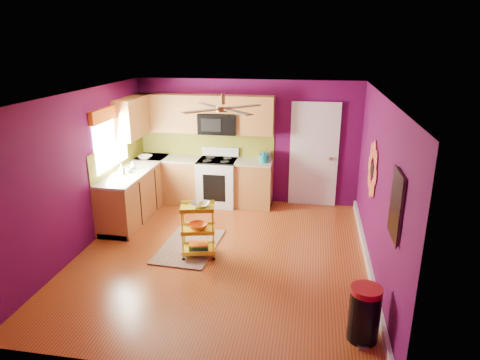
# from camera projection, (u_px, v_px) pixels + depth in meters

# --- Properties ---
(ground) EXTENTS (5.00, 5.00, 0.00)m
(ground) POSITION_uv_depth(u_px,v_px,m) (222.00, 255.00, 6.73)
(ground) COLOR maroon
(ground) RESTS_ON ground
(room_envelope) EXTENTS (4.54, 5.04, 2.52)m
(room_envelope) POSITION_uv_depth(u_px,v_px,m) (223.00, 155.00, 6.21)
(room_envelope) COLOR #500942
(room_envelope) RESTS_ON ground
(lower_cabinets) EXTENTS (2.81, 2.31, 0.94)m
(lower_cabinets) POSITION_uv_depth(u_px,v_px,m) (175.00, 187.00, 8.51)
(lower_cabinets) COLOR #9C612A
(lower_cabinets) RESTS_ON ground
(electric_range) EXTENTS (0.76, 0.66, 1.13)m
(electric_range) POSITION_uv_depth(u_px,v_px,m) (218.00, 181.00, 8.70)
(electric_range) COLOR white
(electric_range) RESTS_ON ground
(upper_cabinetry) EXTENTS (2.80, 2.30, 1.26)m
(upper_cabinetry) POSITION_uv_depth(u_px,v_px,m) (182.00, 116.00, 8.40)
(upper_cabinetry) COLOR #9C612A
(upper_cabinetry) RESTS_ON ground
(left_window) EXTENTS (0.08, 1.35, 1.08)m
(left_window) POSITION_uv_depth(u_px,v_px,m) (110.00, 129.00, 7.52)
(left_window) COLOR white
(left_window) RESTS_ON ground
(panel_door) EXTENTS (0.95, 0.11, 2.15)m
(panel_door) POSITION_uv_depth(u_px,v_px,m) (314.00, 156.00, 8.50)
(panel_door) COLOR white
(panel_door) RESTS_ON ground
(right_wall_art) EXTENTS (0.04, 2.74, 1.04)m
(right_wall_art) POSITION_uv_depth(u_px,v_px,m) (382.00, 183.00, 5.60)
(right_wall_art) COLOR black
(right_wall_art) RESTS_ON ground
(ceiling_fan) EXTENTS (1.01, 1.01, 0.26)m
(ceiling_fan) POSITION_uv_depth(u_px,v_px,m) (223.00, 108.00, 6.20)
(ceiling_fan) COLOR #BF8C3F
(ceiling_fan) RESTS_ON ground
(shag_rug) EXTENTS (0.93, 1.44, 0.02)m
(shag_rug) POSITION_uv_depth(u_px,v_px,m) (189.00, 246.00, 7.01)
(shag_rug) COLOR black
(shag_rug) RESTS_ON ground
(rolling_cart) EXTENTS (0.58, 0.48, 0.93)m
(rolling_cart) POSITION_uv_depth(u_px,v_px,m) (199.00, 228.00, 6.57)
(rolling_cart) COLOR yellow
(rolling_cart) RESTS_ON ground
(trash_can) EXTENTS (0.40, 0.41, 0.66)m
(trash_can) POSITION_uv_depth(u_px,v_px,m) (364.00, 314.00, 4.76)
(trash_can) COLOR black
(trash_can) RESTS_ON ground
(teal_kettle) EXTENTS (0.18, 0.18, 0.21)m
(teal_kettle) POSITION_uv_depth(u_px,v_px,m) (264.00, 158.00, 8.36)
(teal_kettle) COLOR teal
(teal_kettle) RESTS_ON lower_cabinets
(toaster) EXTENTS (0.22, 0.15, 0.18)m
(toaster) POSITION_uv_depth(u_px,v_px,m) (265.00, 156.00, 8.52)
(toaster) COLOR beige
(toaster) RESTS_ON lower_cabinets
(soap_bottle_a) EXTENTS (0.09, 0.09, 0.19)m
(soap_bottle_a) POSITION_uv_depth(u_px,v_px,m) (122.00, 170.00, 7.58)
(soap_bottle_a) COLOR #EA3F72
(soap_bottle_a) RESTS_ON lower_cabinets
(soap_bottle_b) EXTENTS (0.12, 0.12, 0.15)m
(soap_bottle_b) POSITION_uv_depth(u_px,v_px,m) (133.00, 165.00, 7.90)
(soap_bottle_b) COLOR white
(soap_bottle_b) RESTS_ON lower_cabinets
(counter_dish) EXTENTS (0.28, 0.28, 0.07)m
(counter_dish) POSITION_uv_depth(u_px,v_px,m) (145.00, 157.00, 8.62)
(counter_dish) COLOR white
(counter_dish) RESTS_ON lower_cabinets
(counter_cup) EXTENTS (0.12, 0.12, 0.10)m
(counter_cup) POSITION_uv_depth(u_px,v_px,m) (130.00, 170.00, 7.73)
(counter_cup) COLOR white
(counter_cup) RESTS_ON lower_cabinets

